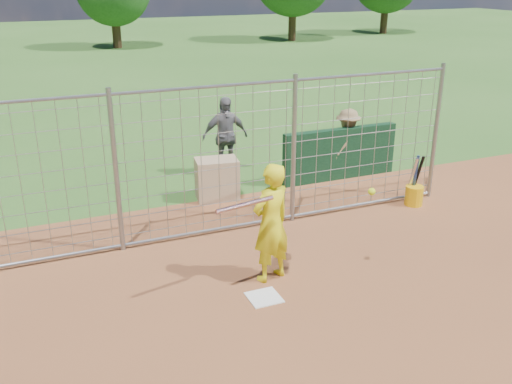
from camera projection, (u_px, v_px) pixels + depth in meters
name	position (u px, v px, depth m)	size (l,w,h in m)	color
ground	(258.00, 291.00, 7.93)	(100.00, 100.00, 0.00)	#2D591E
home_plate	(264.00, 298.00, 7.75)	(0.43, 0.43, 0.02)	silver
dugout_wall	(340.00, 154.00, 12.05)	(2.60, 0.20, 1.10)	#11381E
batter	(271.00, 223.00, 7.95)	(0.64, 0.42, 1.75)	yellow
bystander_b	(225.00, 137.00, 12.16)	(1.01, 0.42, 1.72)	slate
bystander_c	(347.00, 143.00, 12.20)	(0.94, 0.54, 1.46)	olive
equipment_bin	(217.00, 179.00, 11.03)	(0.80, 0.55, 0.80)	tan
equipment_in_play	(277.00, 201.00, 7.41)	(2.30, 0.32, 0.13)	silver
bucket_with_bats	(414.00, 193.00, 10.77)	(0.34, 0.37, 0.98)	#E1A60B
backstop_fence	(210.00, 164.00, 9.19)	(9.08, 0.08, 2.60)	gray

